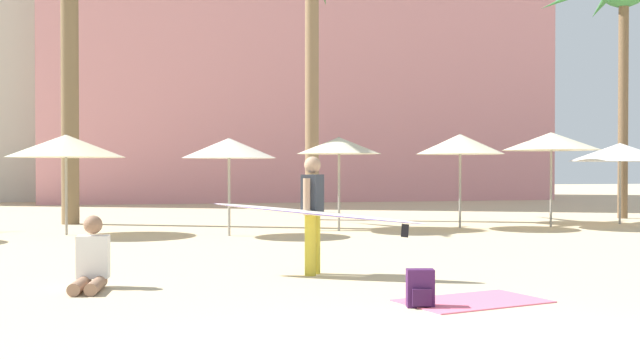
{
  "coord_description": "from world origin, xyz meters",
  "views": [
    {
      "loc": [
        -2.54,
        -5.15,
        1.54
      ],
      "look_at": [
        0.44,
        6.88,
        1.34
      ],
      "focal_mm": 43.69,
      "sensor_mm": 36.0,
      "label": 1
    }
  ],
  "objects_px": {
    "cafe_umbrella_0": "(460,144)",
    "cafe_umbrella_1": "(66,146)",
    "cafe_umbrella_3": "(620,152)",
    "cafe_umbrella_4": "(229,148)",
    "beach_towel": "(473,301)",
    "person_mid_center": "(91,263)",
    "cafe_umbrella_2": "(339,146)",
    "cafe_umbrella_7": "(551,141)",
    "person_mid_right": "(315,212)",
    "backpack": "(420,289)"
  },
  "relations": [
    {
      "from": "cafe_umbrella_4",
      "to": "beach_towel",
      "type": "height_order",
      "value": "cafe_umbrella_4"
    },
    {
      "from": "cafe_umbrella_2",
      "to": "person_mid_center",
      "type": "height_order",
      "value": "cafe_umbrella_2"
    },
    {
      "from": "cafe_umbrella_1",
      "to": "cafe_umbrella_3",
      "type": "height_order",
      "value": "cafe_umbrella_1"
    },
    {
      "from": "person_mid_center",
      "to": "cafe_umbrella_4",
      "type": "bearing_deg",
      "value": 167.51
    },
    {
      "from": "backpack",
      "to": "person_mid_right",
      "type": "height_order",
      "value": "person_mid_right"
    },
    {
      "from": "cafe_umbrella_0",
      "to": "person_mid_right",
      "type": "distance_m",
      "value": 9.56
    },
    {
      "from": "cafe_umbrella_4",
      "to": "backpack",
      "type": "height_order",
      "value": "cafe_umbrella_4"
    },
    {
      "from": "cafe_umbrella_4",
      "to": "cafe_umbrella_7",
      "type": "height_order",
      "value": "cafe_umbrella_7"
    },
    {
      "from": "person_mid_right",
      "to": "backpack",
      "type": "bearing_deg",
      "value": 134.2
    },
    {
      "from": "person_mid_right",
      "to": "cafe_umbrella_2",
      "type": "bearing_deg",
      "value": -75.15
    },
    {
      "from": "cafe_umbrella_4",
      "to": "beach_towel",
      "type": "bearing_deg",
      "value": -80.21
    },
    {
      "from": "cafe_umbrella_0",
      "to": "cafe_umbrella_4",
      "type": "xyz_separation_m",
      "value": [
        -5.99,
        -0.77,
        -0.16
      ]
    },
    {
      "from": "cafe_umbrella_3",
      "to": "cafe_umbrella_7",
      "type": "relative_size",
      "value": 1.09
    },
    {
      "from": "cafe_umbrella_1",
      "to": "cafe_umbrella_2",
      "type": "xyz_separation_m",
      "value": [
        6.38,
        -0.34,
        0.04
      ]
    },
    {
      "from": "person_mid_center",
      "to": "cafe_umbrella_1",
      "type": "bearing_deg",
      "value": -166.18
    },
    {
      "from": "cafe_umbrella_0",
      "to": "beach_towel",
      "type": "distance_m",
      "value": 11.23
    },
    {
      "from": "cafe_umbrella_1",
      "to": "person_mid_center",
      "type": "relative_size",
      "value": 2.87
    },
    {
      "from": "cafe_umbrella_3",
      "to": "cafe_umbrella_4",
      "type": "relative_size",
      "value": 1.23
    },
    {
      "from": "cafe_umbrella_0",
      "to": "person_mid_right",
      "type": "height_order",
      "value": "cafe_umbrella_0"
    },
    {
      "from": "cafe_umbrella_0",
      "to": "cafe_umbrella_1",
      "type": "xyz_separation_m",
      "value": [
        -9.58,
        0.31,
        -0.1
      ]
    },
    {
      "from": "beach_towel",
      "to": "person_mid_center",
      "type": "xyz_separation_m",
      "value": [
        -4.3,
        2.03,
        0.32
      ]
    },
    {
      "from": "cafe_umbrella_3",
      "to": "backpack",
      "type": "xyz_separation_m",
      "value": [
        -10.01,
        -10.71,
        -1.77
      ]
    },
    {
      "from": "cafe_umbrella_7",
      "to": "backpack",
      "type": "xyz_separation_m",
      "value": [
        -7.51,
        -10.04,
        -2.02
      ]
    },
    {
      "from": "beach_towel",
      "to": "backpack",
      "type": "xyz_separation_m",
      "value": [
        -0.71,
        -0.19,
        0.19
      ]
    },
    {
      "from": "beach_towel",
      "to": "backpack",
      "type": "relative_size",
      "value": 3.87
    },
    {
      "from": "cafe_umbrella_1",
      "to": "backpack",
      "type": "height_order",
      "value": "cafe_umbrella_1"
    },
    {
      "from": "beach_towel",
      "to": "person_mid_right",
      "type": "relative_size",
      "value": 0.56
    },
    {
      "from": "cafe_umbrella_2",
      "to": "cafe_umbrella_3",
      "type": "distance_m",
      "value": 8.14
    },
    {
      "from": "cafe_umbrella_3",
      "to": "person_mid_center",
      "type": "bearing_deg",
      "value": -147.98
    },
    {
      "from": "cafe_umbrella_7",
      "to": "cafe_umbrella_2",
      "type": "bearing_deg",
      "value": 177.56
    },
    {
      "from": "cafe_umbrella_2",
      "to": "person_mid_center",
      "type": "xyz_separation_m",
      "value": [
        -5.47,
        -8.07,
        -1.75
      ]
    },
    {
      "from": "cafe_umbrella_0",
      "to": "cafe_umbrella_2",
      "type": "distance_m",
      "value": 3.2
    },
    {
      "from": "beach_towel",
      "to": "cafe_umbrella_2",
      "type": "bearing_deg",
      "value": 83.39
    },
    {
      "from": "backpack",
      "to": "cafe_umbrella_2",
      "type": "bearing_deg",
      "value": -177.66
    },
    {
      "from": "cafe_umbrella_3",
      "to": "backpack",
      "type": "height_order",
      "value": "cafe_umbrella_3"
    },
    {
      "from": "backpack",
      "to": "cafe_umbrella_4",
      "type": "bearing_deg",
      "value": -161.89
    },
    {
      "from": "cafe_umbrella_4",
      "to": "backpack",
      "type": "relative_size",
      "value": 5.27
    },
    {
      "from": "cafe_umbrella_4",
      "to": "person_mid_right",
      "type": "distance_m",
      "value": 6.95
    },
    {
      "from": "cafe_umbrella_2",
      "to": "cafe_umbrella_3",
      "type": "height_order",
      "value": "cafe_umbrella_2"
    },
    {
      "from": "person_mid_right",
      "to": "cafe_umbrella_7",
      "type": "bearing_deg",
      "value": -104.98
    },
    {
      "from": "cafe_umbrella_4",
      "to": "cafe_umbrella_1",
      "type": "bearing_deg",
      "value": 163.32
    },
    {
      "from": "cafe_umbrella_3",
      "to": "cafe_umbrella_2",
      "type": "bearing_deg",
      "value": -176.98
    },
    {
      "from": "cafe_umbrella_2",
      "to": "cafe_umbrella_1",
      "type": "bearing_deg",
      "value": 176.97
    },
    {
      "from": "cafe_umbrella_2",
      "to": "cafe_umbrella_7",
      "type": "relative_size",
      "value": 0.91
    },
    {
      "from": "backpack",
      "to": "person_mid_center",
      "type": "distance_m",
      "value": 4.21
    },
    {
      "from": "person_mid_right",
      "to": "cafe_umbrella_4",
      "type": "bearing_deg",
      "value": -54.46
    },
    {
      "from": "cafe_umbrella_4",
      "to": "person_mid_center",
      "type": "xyz_separation_m",
      "value": [
        -2.68,
        -7.33,
        -1.65
      ]
    },
    {
      "from": "beach_towel",
      "to": "person_mid_center",
      "type": "bearing_deg",
      "value": 154.74
    },
    {
      "from": "beach_towel",
      "to": "person_mid_center",
      "type": "distance_m",
      "value": 4.76
    },
    {
      "from": "cafe_umbrella_1",
      "to": "beach_towel",
      "type": "xyz_separation_m",
      "value": [
        5.21,
        -10.43,
        -2.03
      ]
    }
  ]
}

